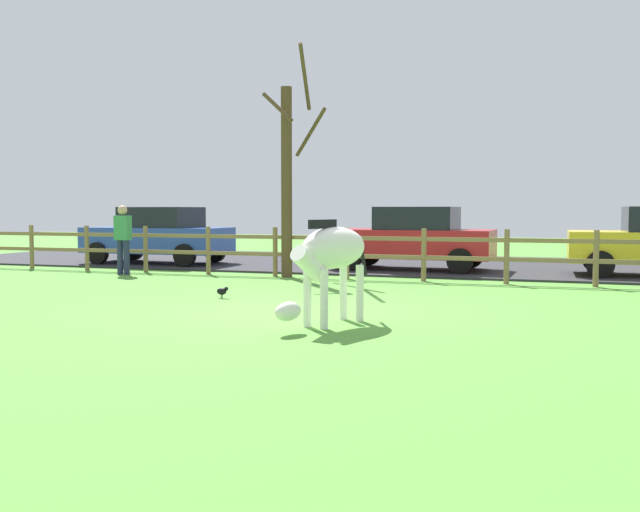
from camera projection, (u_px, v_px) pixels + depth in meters
name	position (u px, v px, depth m)	size (l,w,h in m)	color
ground_plane	(295.00, 311.00, 10.62)	(60.00, 60.00, 0.00)	#549338
parking_asphalt	(413.00, 264.00, 19.41)	(28.00, 7.40, 0.05)	#2D2D33
paddock_fence	(347.00, 250.00, 15.52)	(20.80, 0.11, 1.14)	olive
bare_tree	(288.00, 175.00, 15.80)	(1.39, 1.41, 5.17)	#513A23
zebra	(330.00, 256.00, 9.28)	(0.92, 1.86, 1.41)	white
crow_on_grass	(222.00, 291.00, 12.12)	(0.22, 0.10, 0.20)	black
parked_car_red	(413.00, 238.00, 17.36)	(4.05, 1.98, 1.56)	red
parked_car_blue	(158.00, 235.00, 19.37)	(4.01, 1.90, 1.56)	#2D4CAD
visitor_left_of_tree	(123.00, 236.00, 16.51)	(0.36, 0.22, 1.64)	#232847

